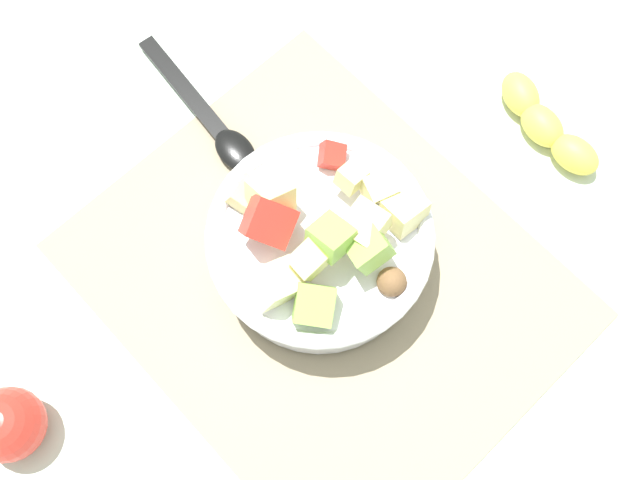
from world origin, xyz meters
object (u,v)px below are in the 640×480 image
serving_spoon (214,125)px  whole_apple (8,425)px  salad_bowl (320,243)px  banana_whole (544,124)px

serving_spoon → whole_apple: (-0.11, 0.34, 0.02)m
salad_bowl → serving_spoon: bearing=-5.8°
salad_bowl → serving_spoon: 0.19m
banana_whole → serving_spoon: bearing=46.1°
salad_bowl → whole_apple: salad_bowl is taller
salad_bowl → banana_whole: size_ratio=1.43×
whole_apple → serving_spoon: bearing=-71.7°
serving_spoon → banana_whole: banana_whole is taller
salad_bowl → whole_apple: bearing=77.2°
serving_spoon → banana_whole: size_ratio=1.34×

